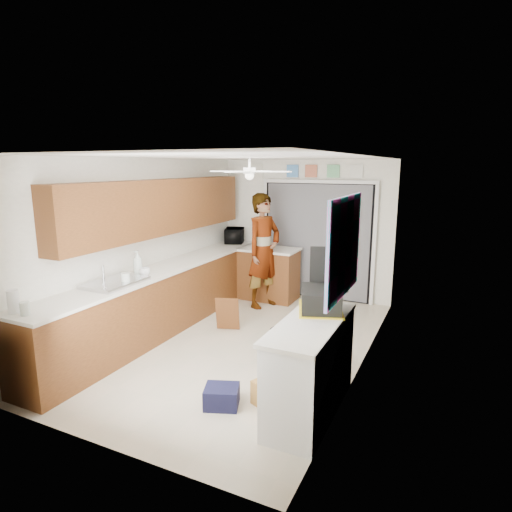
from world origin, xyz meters
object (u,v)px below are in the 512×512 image
(soap_bottle, at_px, (138,263))
(dog, at_px, (286,339))
(navy_crate, at_px, (222,397))
(cup, at_px, (145,272))
(man, at_px, (264,251))
(paper_towel_roll, at_px, (13,302))
(microwave, at_px, (235,235))
(suitcase, at_px, (321,299))
(cardboard_box, at_px, (274,395))

(soap_bottle, relative_size, dog, 0.52)
(navy_crate, bearing_deg, soap_bottle, 151.76)
(cup, xyz_separation_m, navy_crate, (1.74, -0.99, -0.89))
(man, bearing_deg, cup, 178.26)
(paper_towel_roll, height_order, dog, paper_towel_roll)
(soap_bottle, distance_m, dog, 2.23)
(microwave, bearing_deg, dog, -162.23)
(soap_bottle, height_order, suitcase, soap_bottle)
(cup, xyz_separation_m, paper_towel_roll, (-0.22, -1.74, 0.06))
(soap_bottle, height_order, paper_towel_roll, soap_bottle)
(suitcase, distance_m, cardboard_box, 1.08)
(cardboard_box, distance_m, dog, 1.16)
(paper_towel_roll, height_order, suitcase, paper_towel_roll)
(paper_towel_roll, distance_m, navy_crate, 2.31)
(navy_crate, bearing_deg, man, 106.76)
(microwave, bearing_deg, soap_bottle, 157.58)
(cup, xyz_separation_m, dog, (1.91, 0.34, -0.75))
(dog, bearing_deg, cardboard_box, -65.88)
(soap_bottle, bearing_deg, paper_towel_roll, -93.03)
(soap_bottle, height_order, navy_crate, soap_bottle)
(soap_bottle, height_order, dog, soap_bottle)
(microwave, bearing_deg, paper_towel_roll, 156.57)
(man, bearing_deg, dog, -128.57)
(microwave, relative_size, dog, 0.79)
(cup, height_order, cardboard_box, cup)
(cardboard_box, distance_m, navy_crate, 0.53)
(microwave, distance_m, paper_towel_roll, 4.50)
(microwave, bearing_deg, navy_crate, -175.79)
(navy_crate, bearing_deg, microwave, 116.20)
(paper_towel_roll, xyz_separation_m, navy_crate, (1.96, 0.75, -0.96))
(suitcase, height_order, man, man)
(paper_towel_roll, height_order, navy_crate, paper_towel_roll)
(man, relative_size, dog, 3.06)
(microwave, relative_size, navy_crate, 1.48)
(cup, distance_m, suitcase, 2.57)
(soap_bottle, distance_m, navy_crate, 2.34)
(paper_towel_roll, bearing_deg, cup, 82.88)
(soap_bottle, bearing_deg, microwave, 89.56)
(cup, bearing_deg, navy_crate, -29.63)
(paper_towel_roll, distance_m, cardboard_box, 2.79)
(suitcase, xyz_separation_m, dog, (-0.64, 0.66, -0.80))
(soap_bottle, relative_size, cup, 2.36)
(paper_towel_roll, relative_size, navy_crate, 0.70)
(microwave, bearing_deg, cardboard_box, -168.53)
(soap_bottle, height_order, man, man)
(paper_towel_roll, bearing_deg, suitcase, 27.15)
(microwave, height_order, cardboard_box, microwave)
(suitcase, bearing_deg, microwave, 111.04)
(microwave, bearing_deg, cup, 160.17)
(suitcase, height_order, navy_crate, suitcase)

